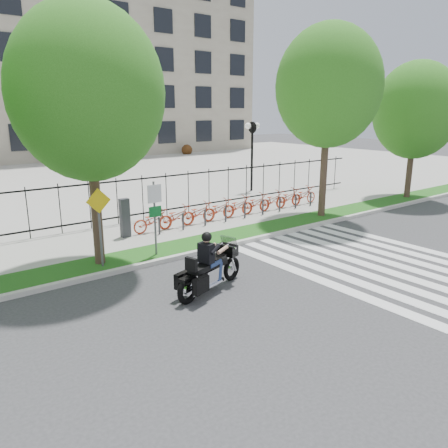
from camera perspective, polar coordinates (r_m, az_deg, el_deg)
ground at (r=11.99m, az=5.10°, el=-9.57°), size 120.00×120.00×0.00m
curb at (r=15.01m, az=-5.54°, el=-4.18°), size 60.00×0.20×0.15m
grass_verge at (r=15.70m, az=-7.19°, el=-3.37°), size 60.00×1.50×0.15m
sidewalk at (r=17.82m, az=-11.27°, el=-1.35°), size 60.00×3.50×0.15m
plaza at (r=34.18m, az=-24.58°, el=5.18°), size 80.00×34.00×0.10m
crosswalk_stripes at (r=15.45m, az=18.47°, el=-4.61°), size 5.70×8.00×0.01m
iron_fence at (r=19.12m, az=-13.77°, el=2.91°), size 30.00×0.06×2.00m
lamp_post_right at (r=26.60m, az=3.71°, el=10.98°), size 1.06×0.70×4.25m
street_tree_1 at (r=13.85m, az=-17.41°, el=16.02°), size 4.51×4.51×7.85m
street_tree_2 at (r=20.33m, az=13.50°, el=17.05°), size 4.60×4.60×8.40m
street_tree_3 at (r=26.34m, az=23.77°, el=13.42°), size 4.52×4.52×7.34m
bike_share_station at (r=20.06m, az=1.65°, el=2.30°), size 11.04×0.84×1.50m
sign_pole_regulatory at (r=14.62m, az=-9.03°, el=1.97°), size 0.50×0.09×2.50m
sign_pole_warning at (r=13.85m, az=-15.97°, el=0.88°), size 0.78×0.09×2.49m
motorcycle_rider at (r=12.11m, az=-1.79°, el=-5.67°), size 2.66×1.24×2.11m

